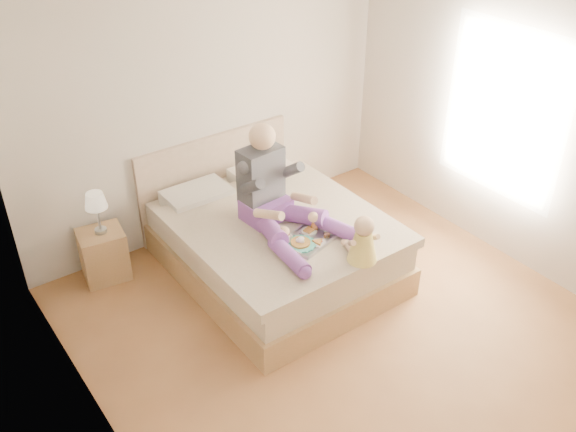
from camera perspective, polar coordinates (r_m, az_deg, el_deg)
room at (r=4.71m, az=6.50°, el=4.15°), size 4.02×4.22×2.71m
bed at (r=6.01m, az=-1.58°, el=-2.08°), size 1.70×2.18×1.00m
nightstand at (r=6.17m, az=-16.05°, el=-3.31°), size 0.45×0.41×0.49m
lamp at (r=5.88m, az=-16.73°, el=1.13°), size 0.20×0.20×0.41m
adult at (r=5.55m, az=-1.09°, el=1.67°), size 0.79×1.15×0.94m
tray at (r=5.46m, az=1.67°, el=-2.01°), size 0.50×0.44×0.12m
baby at (r=5.20m, az=6.63°, el=-2.32°), size 0.27×0.37×0.41m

